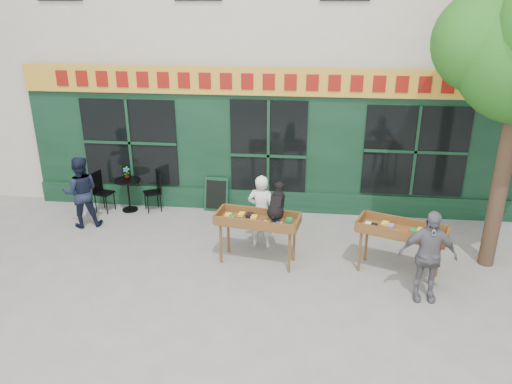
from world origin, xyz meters
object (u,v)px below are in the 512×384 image
Objects in this scene: woman at (261,212)px; book_cart_right at (401,233)px; book_cart_center at (258,222)px; bistro_table at (128,189)px; dog at (277,201)px; man_left at (81,192)px; man_right at (428,256)px.

book_cart_right is at bearing 171.70° from woman.
bistro_table is (-3.24, 2.08, -0.28)m from book_cart_center.
bistro_table is (-5.80, 2.22, -0.28)m from book_cart_right.
dog is (0.35, -0.05, 0.47)m from book_cart_center.
woman reaches higher than book_cart_center.
man_left is (-4.29, 1.23, -0.51)m from dog.
woman is at bearing 98.91° from book_cart_center.
book_cart_center is 3.00m from man_right.
woman is 2.68m from book_cart_right.
book_cart_center is 0.59m from dog.
man_left reaches higher than book_cart_center.
woman reaches higher than book_cart_right.
book_cart_center is at bearing -162.86° from book_cart_right.
man_right is at bearing -47.86° from book_cart_right.
woman is at bearing -23.76° from bistro_table.
dog is 0.95m from woman.
bistro_table is at bearing 179.40° from book_cart_right.
dog is 4.24m from bistro_table.
man_left is at bearing 172.29° from book_cart_center.
woman is 0.96× the size of man_left.
man_left is at bearing -127.87° from bistro_table.
man_left is at bearing 163.41° from man_right.
book_cart_center is 0.65m from woman.
man_right reaches higher than book_cart_center.
man_right is 7.11m from man_left.
bistro_table is at bearing 156.26° from book_cart_center.
man_right is 1.01× the size of man_left.
book_cart_center is at bearing 98.91° from woman.
dog is 4.49m from man_left.
bistro_table is 1.16m from man_left.
book_cart_center is at bearing -179.22° from dog.
dog is at bearing 143.39° from man_left.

